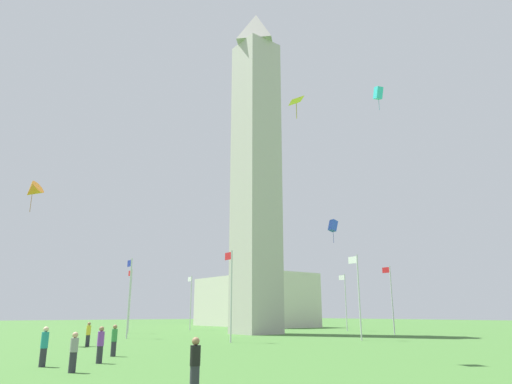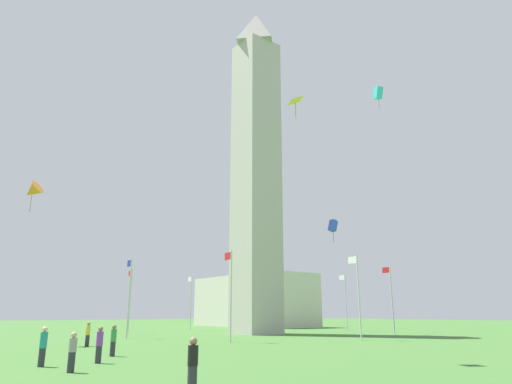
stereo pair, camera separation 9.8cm
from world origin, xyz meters
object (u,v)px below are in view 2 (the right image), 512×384
at_px(flagpole_ne, 130,298).
at_px(person_purple_shirt, 99,345).
at_px(flagpole_sw, 391,296).
at_px(person_teal_shirt, 43,347).
at_px(flagpole_s, 358,292).
at_px(kite_blue_box, 333,226).
at_px(flagpole_e, 129,294).
at_px(flagpole_n, 191,300).
at_px(flagpole_nw, 270,300).
at_px(kite_orange_delta, 32,191).
at_px(kite_yellow_diamond, 295,102).
at_px(person_yellow_shirt, 88,334).
at_px(person_black_shirt, 193,365).
at_px(obelisk_monument, 256,159).
at_px(flagpole_se, 231,291).
at_px(person_green_shirt, 113,341).
at_px(flagpole_w, 345,299).
at_px(person_gray_shirt, 72,352).
at_px(kite_cyan_box, 378,93).
at_px(distant_building, 253,301).

bearing_deg(flagpole_ne, person_purple_shirt, 155.92).
distance_m(flagpole_sw, person_teal_shirt, 40.04).
distance_m(flagpole_s, kite_blue_box, 11.63).
height_order(flagpole_e, person_teal_shirt, flagpole_e).
height_order(flagpole_n, flagpole_nw, same).
distance_m(flagpole_n, kite_orange_delta, 32.92).
bearing_deg(kite_yellow_diamond, person_yellow_shirt, 20.31).
relative_size(flagpole_s, person_black_shirt, 4.68).
height_order(flagpole_n, flagpole_s, same).
height_order(flagpole_ne, kite_yellow_diamond, kite_yellow_diamond).
height_order(obelisk_monument, flagpole_s, obelisk_monument).
relative_size(flagpole_ne, kite_yellow_diamond, 5.54).
relative_size(flagpole_se, person_green_shirt, 4.45).
xyz_separation_m(person_teal_shirt, kite_orange_delta, (17.54, -1.80, 11.42)).
height_order(flagpole_w, kite_yellow_diamond, kite_yellow_diamond).
distance_m(flagpole_e, person_gray_shirt, 26.47).
bearing_deg(person_green_shirt, person_teal_shirt, -167.83).
relative_size(person_green_shirt, kite_cyan_box, 0.63).
distance_m(person_green_shirt, person_yellow_shirt, 8.94).
bearing_deg(person_gray_shirt, obelisk_monument, -14.11).
xyz_separation_m(flagpole_n, person_black_shirt, (-46.52, 25.80, -3.39)).
distance_m(flagpole_s, person_yellow_shirt, 23.29).
bearing_deg(person_teal_shirt, kite_yellow_diamond, -44.94).
xyz_separation_m(flagpole_sw, person_yellow_shirt, (2.38, 33.00, -3.35)).
relative_size(obelisk_monument, distant_building, 1.69).
bearing_deg(person_teal_shirt, flagpole_n, 28.41).
distance_m(person_green_shirt, kite_blue_box, 31.53).
height_order(flagpole_n, kite_orange_delta, kite_orange_delta).
relative_size(kite_orange_delta, kite_blue_box, 1.01).
height_order(person_purple_shirt, person_teal_shirt, person_teal_shirt).
xyz_separation_m(flagpole_ne, flagpole_s, (-26.61, -11.02, 0.00)).
bearing_deg(kite_cyan_box, flagpole_e, 50.72).
distance_m(flagpole_se, kite_blue_box, 17.79).
bearing_deg(distant_building, flagpole_s, 155.63).
distance_m(flagpole_s, person_teal_shirt, 28.36).
height_order(flagpole_se, kite_cyan_box, kite_cyan_box).
height_order(flagpole_nw, person_purple_shirt, flagpole_nw).
bearing_deg(kite_orange_delta, flagpole_ne, -46.70).
bearing_deg(person_yellow_shirt, obelisk_monument, 12.28).
bearing_deg(flagpole_sw, person_green_shirt, 100.65).
distance_m(person_yellow_shirt, kite_orange_delta, 13.35).
bearing_deg(flagpole_sw, distant_building, -11.70).
relative_size(person_gray_shirt, person_green_shirt, 0.93).
relative_size(flagpole_s, person_gray_shirt, 4.79).
bearing_deg(kite_blue_box, person_teal_shirt, 110.51).
relative_size(person_gray_shirt, kite_orange_delta, 0.59).
xyz_separation_m(person_gray_shirt, person_yellow_shirt, (14.87, -5.28, 0.06)).
height_order(obelisk_monument, person_purple_shirt, obelisk_monument).
bearing_deg(obelisk_monument, flagpole_s, 180.00).
distance_m(flagpole_e, person_purple_shirt, 23.02).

